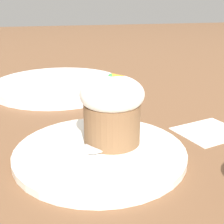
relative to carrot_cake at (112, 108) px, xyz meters
The scene contains 6 objects.
ground_plane 0.07m from the carrot_cake, 139.03° to the right, with size 4.00×4.00×0.00m, color brown.
dessert_plate 0.06m from the carrot_cake, 139.03° to the right, with size 0.23×0.23×0.01m.
carrot_cake is the anchor object (origin of this frame).
spoon 0.07m from the carrot_cake, 149.71° to the right, with size 0.11×0.07×0.01m.
side_plate 0.33m from the carrot_cake, 99.29° to the left, with size 0.30×0.30×0.02m.
paper_napkin 0.17m from the carrot_cake, ahead, with size 0.11×0.10×0.00m.
Camera 1 is at (-0.07, -0.37, 0.20)m, focal length 50.00 mm.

